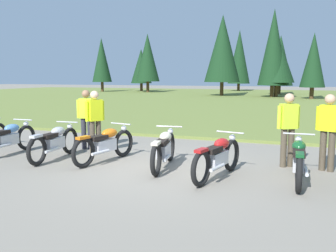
{
  "coord_description": "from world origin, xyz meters",
  "views": [
    {
      "loc": [
        2.86,
        -7.33,
        2.05
      ],
      "look_at": [
        0.0,
        0.6,
        0.9
      ],
      "focal_mm": 39.19,
      "sensor_mm": 36.0,
      "label": 1
    }
  ],
  "objects_px": {
    "motorcycle_silver": "(55,142)",
    "rider_in_hivis_vest": "(95,118)",
    "motorcycle_red": "(218,157)",
    "rider_with_back_turned": "(328,128)",
    "motorcycle_orange": "(105,144)",
    "motorcycle_cream": "(164,149)",
    "rider_near_row_end": "(86,116)",
    "motorcycle_british_green": "(299,160)",
    "motorcycle_sky_blue": "(8,138)",
    "rider_checking_bike": "(288,126)"
  },
  "relations": [
    {
      "from": "motorcycle_silver",
      "to": "rider_in_hivis_vest",
      "type": "xyz_separation_m",
      "value": [
        0.59,
        0.93,
        0.51
      ]
    },
    {
      "from": "rider_in_hivis_vest",
      "to": "motorcycle_red",
      "type": "bearing_deg",
      "value": -19.24
    },
    {
      "from": "motorcycle_silver",
      "to": "rider_with_back_turned",
      "type": "height_order",
      "value": "rider_with_back_turned"
    },
    {
      "from": "motorcycle_orange",
      "to": "motorcycle_cream",
      "type": "height_order",
      "value": "same"
    },
    {
      "from": "motorcycle_orange",
      "to": "rider_near_row_end",
      "type": "relative_size",
      "value": 1.24
    },
    {
      "from": "rider_with_back_turned",
      "to": "motorcycle_british_green",
      "type": "bearing_deg",
      "value": -117.59
    },
    {
      "from": "motorcycle_red",
      "to": "rider_near_row_end",
      "type": "height_order",
      "value": "rider_near_row_end"
    },
    {
      "from": "motorcycle_orange",
      "to": "motorcycle_cream",
      "type": "bearing_deg",
      "value": -2.53
    },
    {
      "from": "motorcycle_sky_blue",
      "to": "rider_in_hivis_vest",
      "type": "relative_size",
      "value": 1.26
    },
    {
      "from": "motorcycle_red",
      "to": "rider_near_row_end",
      "type": "xyz_separation_m",
      "value": [
        -4.12,
        1.7,
        0.51
      ]
    },
    {
      "from": "motorcycle_orange",
      "to": "rider_in_hivis_vest",
      "type": "bearing_deg",
      "value": 133.38
    },
    {
      "from": "motorcycle_sky_blue",
      "to": "motorcycle_british_green",
      "type": "distance_m",
      "value": 7.18
    },
    {
      "from": "motorcycle_cream",
      "to": "rider_in_hivis_vest",
      "type": "xyz_separation_m",
      "value": [
        -2.25,
        0.83,
        0.51
      ]
    },
    {
      "from": "motorcycle_sky_blue",
      "to": "rider_checking_bike",
      "type": "bearing_deg",
      "value": 9.16
    },
    {
      "from": "motorcycle_sky_blue",
      "to": "rider_in_hivis_vest",
      "type": "bearing_deg",
      "value": 23.66
    },
    {
      "from": "motorcycle_silver",
      "to": "rider_near_row_end",
      "type": "bearing_deg",
      "value": 88.06
    },
    {
      "from": "motorcycle_cream",
      "to": "motorcycle_red",
      "type": "bearing_deg",
      "value": -17.51
    },
    {
      "from": "motorcycle_sky_blue",
      "to": "rider_checking_bike",
      "type": "distance_m",
      "value": 7.04
    },
    {
      "from": "motorcycle_red",
      "to": "motorcycle_british_green",
      "type": "xyz_separation_m",
      "value": [
        1.53,
        0.25,
        0.0
      ]
    },
    {
      "from": "motorcycle_sky_blue",
      "to": "rider_in_hivis_vest",
      "type": "distance_m",
      "value": 2.33
    },
    {
      "from": "motorcycle_silver",
      "to": "motorcycle_british_green",
      "type": "xyz_separation_m",
      "value": [
        5.69,
        -0.06,
        0.0
      ]
    },
    {
      "from": "motorcycle_sky_blue",
      "to": "motorcycle_orange",
      "type": "distance_m",
      "value": 2.81
    },
    {
      "from": "motorcycle_silver",
      "to": "motorcycle_red",
      "type": "height_order",
      "value": "same"
    },
    {
      "from": "motorcycle_sky_blue",
      "to": "rider_with_back_turned",
      "type": "height_order",
      "value": "rider_with_back_turned"
    },
    {
      "from": "motorcycle_sky_blue",
      "to": "motorcycle_british_green",
      "type": "relative_size",
      "value": 1.0
    },
    {
      "from": "rider_near_row_end",
      "to": "motorcycle_british_green",
      "type": "bearing_deg",
      "value": -14.36
    },
    {
      "from": "motorcycle_cream",
      "to": "rider_checking_bike",
      "type": "distance_m",
      "value": 2.84
    },
    {
      "from": "motorcycle_red",
      "to": "rider_near_row_end",
      "type": "relative_size",
      "value": 1.24
    },
    {
      "from": "motorcycle_sky_blue",
      "to": "motorcycle_orange",
      "type": "height_order",
      "value": "same"
    },
    {
      "from": "motorcycle_cream",
      "to": "motorcycle_red",
      "type": "relative_size",
      "value": 1.01
    },
    {
      "from": "motorcycle_silver",
      "to": "rider_checking_bike",
      "type": "xyz_separation_m",
      "value": [
        5.44,
        1.14,
        0.51
      ]
    },
    {
      "from": "motorcycle_cream",
      "to": "rider_checking_bike",
      "type": "xyz_separation_m",
      "value": [
        2.6,
        1.04,
        0.51
      ]
    },
    {
      "from": "motorcycle_red",
      "to": "rider_in_hivis_vest",
      "type": "height_order",
      "value": "rider_in_hivis_vest"
    },
    {
      "from": "rider_near_row_end",
      "to": "motorcycle_cream",
      "type": "bearing_deg",
      "value": -24.63
    },
    {
      "from": "motorcycle_british_green",
      "to": "rider_near_row_end",
      "type": "height_order",
      "value": "rider_near_row_end"
    },
    {
      "from": "motorcycle_silver",
      "to": "motorcycle_orange",
      "type": "xyz_separation_m",
      "value": [
        1.32,
        0.17,
        0.0
      ]
    },
    {
      "from": "motorcycle_silver",
      "to": "rider_near_row_end",
      "type": "height_order",
      "value": "rider_near_row_end"
    },
    {
      "from": "motorcycle_silver",
      "to": "motorcycle_orange",
      "type": "relative_size",
      "value": 1.02
    },
    {
      "from": "motorcycle_red",
      "to": "rider_with_back_turned",
      "type": "distance_m",
      "value": 2.56
    },
    {
      "from": "motorcycle_silver",
      "to": "motorcycle_cream",
      "type": "height_order",
      "value": "same"
    },
    {
      "from": "motorcycle_orange",
      "to": "motorcycle_sky_blue",
      "type": "bearing_deg",
      "value": -176.93
    },
    {
      "from": "motorcycle_silver",
      "to": "motorcycle_orange",
      "type": "height_order",
      "value": "same"
    },
    {
      "from": "motorcycle_cream",
      "to": "motorcycle_sky_blue",
      "type": "bearing_deg",
      "value": -178.91
    },
    {
      "from": "motorcycle_silver",
      "to": "rider_checking_bike",
      "type": "height_order",
      "value": "rider_checking_bike"
    },
    {
      "from": "rider_in_hivis_vest",
      "to": "rider_with_back_turned",
      "type": "xyz_separation_m",
      "value": [
        5.68,
        0.11,
        0.0
      ]
    },
    {
      "from": "rider_in_hivis_vest",
      "to": "motorcycle_silver",
      "type": "bearing_deg",
      "value": -122.45
    },
    {
      "from": "rider_in_hivis_vest",
      "to": "motorcycle_cream",
      "type": "bearing_deg",
      "value": -20.24
    },
    {
      "from": "rider_checking_bike",
      "to": "motorcycle_red",
      "type": "bearing_deg",
      "value": -131.45
    },
    {
      "from": "rider_in_hivis_vest",
      "to": "rider_with_back_turned",
      "type": "distance_m",
      "value": 5.68
    },
    {
      "from": "motorcycle_sky_blue",
      "to": "motorcycle_orange",
      "type": "bearing_deg",
      "value": 3.07
    }
  ]
}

